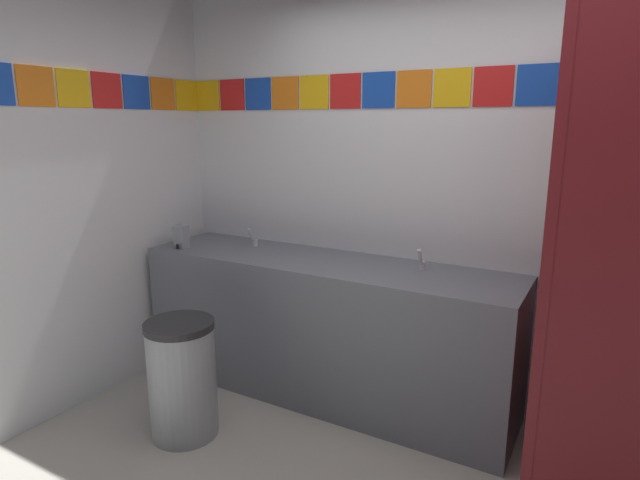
{
  "coord_description": "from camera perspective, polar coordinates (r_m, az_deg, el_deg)",
  "views": [
    {
      "loc": [
        0.77,
        -1.57,
        1.75
      ],
      "look_at": [
        -0.64,
        0.9,
        1.1
      ],
      "focal_mm": 29.35,
      "sensor_mm": 36.0,
      "label": 1
    }
  ],
  "objects": [
    {
      "name": "stall_divider",
      "position": [
        2.24,
        28.71,
        -5.2
      ],
      "size": [
        0.92,
        1.35,
        2.24
      ],
      "color": "maroon",
      "rests_on": "ground_plane"
    },
    {
      "name": "wall_back",
      "position": [
        3.22,
        15.91,
        6.69
      ],
      "size": [
        4.11,
        0.09,
        2.87
      ],
      "color": "silver",
      "rests_on": "ground_plane"
    },
    {
      "name": "wall_side",
      "position": [
        3.28,
        -31.48,
        5.43
      ],
      "size": [
        0.09,
        3.0,
        2.87
      ],
      "color": "silver",
      "rests_on": "ground_plane"
    },
    {
      "name": "faucet_right",
      "position": [
        3.11,
        11.0,
        -2.35
      ],
      "size": [
        0.04,
        0.1,
        0.14
      ],
      "color": "silver",
      "rests_on": "vanity_counter"
    },
    {
      "name": "vanity_counter",
      "position": [
        3.42,
        0.34,
        -9.41
      ],
      "size": [
        2.44,
        0.62,
        0.9
      ],
      "color": "slate",
      "rests_on": "ground_plane"
    },
    {
      "name": "trash_bin",
      "position": [
        3.14,
        -14.78,
        -14.39
      ],
      "size": [
        0.38,
        0.38,
        0.68
      ],
      "color": "#999EA3",
      "rests_on": "ground_plane"
    },
    {
      "name": "faucet_left",
      "position": [
        3.67,
        -7.27,
        0.08
      ],
      "size": [
        0.04,
        0.1,
        0.14
      ],
      "color": "silver",
      "rests_on": "vanity_counter"
    },
    {
      "name": "soap_dispenser",
      "position": [
        3.72,
        -14.88,
        0.34
      ],
      "size": [
        0.09,
        0.09,
        0.16
      ],
      "color": "gray",
      "rests_on": "vanity_counter"
    }
  ]
}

